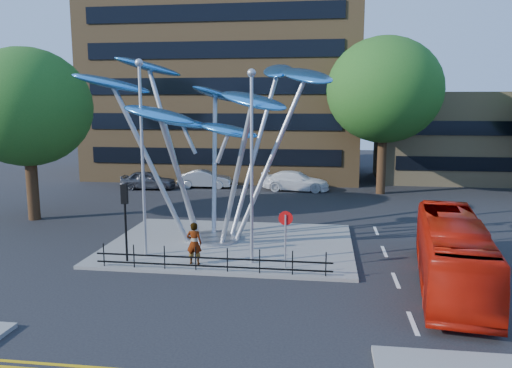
# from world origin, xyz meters

# --- Properties ---
(ground) EXTENTS (120.00, 120.00, 0.00)m
(ground) POSITION_xyz_m (0.00, 0.00, 0.00)
(ground) COLOR black
(ground) RESTS_ON ground
(traffic_island) EXTENTS (12.00, 9.00, 0.15)m
(traffic_island) POSITION_xyz_m (-1.00, 6.00, 0.07)
(traffic_island) COLOR slate
(traffic_island) RESTS_ON ground
(brick_tower) EXTENTS (25.00, 15.00, 30.00)m
(brick_tower) POSITION_xyz_m (-6.00, 32.00, 15.00)
(brick_tower) COLOR brown
(brick_tower) RESTS_ON ground
(low_building_near) EXTENTS (15.00, 8.00, 8.00)m
(low_building_near) POSITION_xyz_m (16.00, 30.00, 4.00)
(low_building_near) COLOR tan
(low_building_near) RESTS_ON ground
(tree_right) EXTENTS (8.80, 8.80, 12.11)m
(tree_right) POSITION_xyz_m (8.00, 22.00, 8.04)
(tree_right) COLOR black
(tree_right) RESTS_ON ground
(tree_left) EXTENTS (7.60, 7.60, 10.32)m
(tree_left) POSITION_xyz_m (-14.00, 10.00, 6.79)
(tree_left) COLOR black
(tree_left) RESTS_ON ground
(leaf_sculpture) EXTENTS (12.72, 9.54, 9.51)m
(leaf_sculpture) POSITION_xyz_m (-2.07, 6.68, 6.87)
(leaf_sculpture) COLOR #9EA0A5
(leaf_sculpture) RESTS_ON traffic_island
(street_lamp_left) EXTENTS (0.36, 0.36, 8.80)m
(street_lamp_left) POSITION_xyz_m (-4.50, 3.50, 5.36)
(street_lamp_left) COLOR #9EA0A5
(street_lamp_left) RESTS_ON traffic_island
(street_lamp_right) EXTENTS (0.36, 0.36, 8.30)m
(street_lamp_right) POSITION_xyz_m (0.50, 3.00, 5.09)
(street_lamp_right) COLOR #9EA0A5
(street_lamp_right) RESTS_ON traffic_island
(traffic_light_island) EXTENTS (0.28, 0.18, 3.42)m
(traffic_light_island) POSITION_xyz_m (-5.00, 2.50, 2.61)
(traffic_light_island) COLOR black
(traffic_light_island) RESTS_ON traffic_island
(no_entry_sign_island) EXTENTS (0.60, 0.10, 2.45)m
(no_entry_sign_island) POSITION_xyz_m (2.00, 2.52, 1.82)
(no_entry_sign_island) COLOR #9EA0A5
(no_entry_sign_island) RESTS_ON traffic_island
(pedestrian_railing_front) EXTENTS (10.00, 0.06, 1.00)m
(pedestrian_railing_front) POSITION_xyz_m (-1.00, 1.70, 0.55)
(pedestrian_railing_front) COLOR black
(pedestrian_railing_front) RESTS_ON traffic_island
(red_bus) EXTENTS (3.60, 9.87, 2.69)m
(red_bus) POSITION_xyz_m (8.50, 1.64, 1.34)
(red_bus) COLOR #B61608
(red_bus) RESTS_ON ground
(pedestrian) EXTENTS (0.69, 0.46, 1.85)m
(pedestrian) POSITION_xyz_m (-1.94, 2.50, 1.07)
(pedestrian) COLOR gray
(pedestrian) RESTS_ON traffic_island
(parked_car_left) EXTENTS (4.58, 2.04, 1.53)m
(parked_car_left) POSITION_xyz_m (-10.88, 21.49, 0.77)
(parked_car_left) COLOR #43444B
(parked_car_left) RESTS_ON ground
(parked_car_mid) EXTENTS (4.56, 1.82, 1.47)m
(parked_car_mid) POSITION_xyz_m (-6.38, 22.86, 0.74)
(parked_car_mid) COLOR #B0B4B8
(parked_car_mid) RESTS_ON ground
(parked_car_right) EXTENTS (5.57, 2.63, 1.57)m
(parked_car_right) POSITION_xyz_m (1.29, 22.47, 0.78)
(parked_car_right) COLOR white
(parked_car_right) RESTS_ON ground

